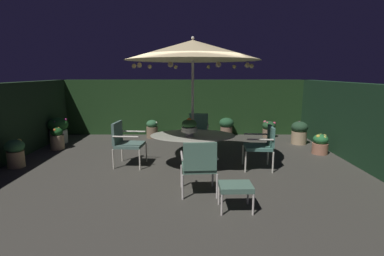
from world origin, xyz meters
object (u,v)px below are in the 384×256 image
Objects in this scene: patio_chair_east at (124,140)px; ottoman_footrest at (235,188)px; patio_chair_north at (262,143)px; patio_chair_southeast at (198,164)px; potted_plant_back_center at (56,139)px; potted_plant_right_far at (14,152)px; potted_plant_left_near at (319,144)px; patio_dining_table at (192,139)px; potted_plant_front_corner at (298,132)px; potted_plant_left_far at (268,129)px; potted_plant_back_right at (151,129)px; patio_umbrella at (192,50)px; centerpiece_planter at (189,126)px; patio_chair_northeast at (197,130)px; potted_plant_right_near at (226,126)px; potted_plant_back_left at (57,129)px.

patio_chair_east reaches higher than ottoman_footrest.
patio_chair_north is 0.98× the size of patio_chair_southeast.
potted_plant_back_center is at bearing 147.15° from patio_chair_east.
potted_plant_left_near is at bearing 8.69° from potted_plant_right_far.
patio_chair_east is (-1.55, 0.14, -0.06)m from patio_dining_table.
potted_plant_left_near is (0.16, -1.11, -0.09)m from potted_plant_front_corner.
potted_plant_left_far is at bearing 51.21° from patio_dining_table.
ottoman_footrest is 5.60m from potted_plant_left_far.
potted_plant_back_center is at bearing 162.41° from patio_chair_north.
potted_plant_right_far is at bearing -130.81° from potted_plant_back_right.
potted_plant_front_corner is at bearing -54.08° from potted_plant_left_far.
patio_chair_north is 1.87× the size of ottoman_footrest.
potted_plant_back_right is (-1.44, 4.63, -0.27)m from patio_chair_southeast.
patio_umbrella is 2.85× the size of patio_chair_east.
patio_chair_southeast reaches higher than potted_plant_front_corner.
potted_plant_right_far is at bearing -179.83° from patio_umbrella.
patio_chair_northeast is (0.23, 1.70, -0.40)m from centerpiece_planter.
patio_umbrella reaches higher than patio_dining_table.
patio_chair_southeast reaches higher than potted_plant_right_far.
patio_umbrella is 4.88× the size of potted_plant_back_right.
potted_plant_right_near is at bearing 96.50° from patio_chair_north.
potted_plant_back_left is (-2.54, 2.20, -0.16)m from patio_chair_east.
potted_plant_back_left is at bearing -169.08° from potted_plant_right_near.
centerpiece_planter reaches higher than potted_plant_left_far.
potted_plant_back_center is (0.21, 1.61, -0.05)m from potted_plant_right_far.
patio_dining_table is 4.07m from potted_plant_left_far.
patio_dining_table is 1.96× the size of patio_chair_north.
potted_plant_front_corner reaches higher than potted_plant_back_right.
potted_plant_back_left is at bearing 179.11° from potted_plant_front_corner.
potted_plant_back_left is (-0.08, 2.35, 0.07)m from potted_plant_right_far.
patio_chair_northeast is at bearing 39.45° from patio_chair_east.
potted_plant_left_far is 1.02× the size of potted_plant_left_near.
potted_plant_right_far is at bearing 179.11° from patio_chair_north.
potted_plant_right_near is (1.00, 1.81, -0.23)m from patio_chair_northeast.
patio_chair_east reaches higher than patio_chair_southeast.
potted_plant_back_left reaches higher than patio_dining_table.
patio_chair_northeast is 4.45m from potted_plant_right_far.
potted_plant_back_left is 1.46× the size of potted_plant_left_near.
potted_plant_back_left is (-4.20, 3.89, -0.15)m from patio_chair_southeast.
patio_dining_table is at bearing -108.94° from potted_plant_right_near.
patio_dining_table is at bearing -22.79° from potted_plant_back_center.
patio_chair_north is at bearing -83.50° from potted_plant_right_near.
potted_plant_back_center is (-4.46, 3.71, -0.06)m from ottoman_footrest.
centerpiece_planter is 4.16m from potted_plant_back_center.
patio_chair_southeast is at bearing -86.05° from patio_umbrella.
potted_plant_front_corner is at bearing 5.16° from potted_plant_back_center.
patio_chair_east is 4.20m from potted_plant_right_near.
patio_dining_table is 3.57m from potted_plant_left_near.
centerpiece_planter is 4.10m from potted_plant_front_corner.
potted_plant_left_near is at bearing 39.18° from patio_chair_southeast.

